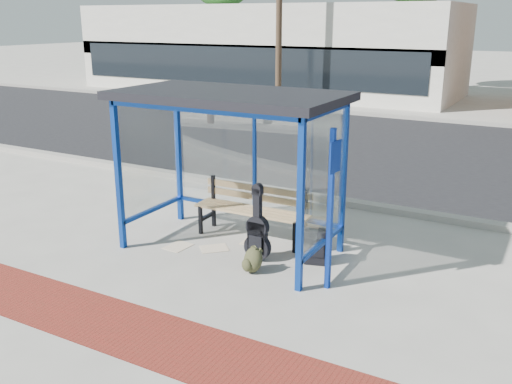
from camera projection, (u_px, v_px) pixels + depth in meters
The scene contains 16 objects.
ground at pixel (231, 249), 8.80m from camera, with size 120.00×120.00×0.00m, color #B2ADA0.
brick_paver_strip at pixel (114, 325), 6.63m from camera, with size 60.00×1.00×0.01m, color maroon.
curb_near at pixel (308, 196), 11.21m from camera, with size 60.00×0.25×0.12m, color gray.
street_asphalt at pixel (385, 149), 15.48m from camera, with size 60.00×10.00×0.00m, color black.
curb_far at pixel (428, 119), 19.73m from camera, with size 60.00×0.25×0.12m, color gray.
far_sidewalk at pixel (440, 113), 21.33m from camera, with size 60.00×4.00×0.01m, color #B2ADA0.
bus_shelter at pixel (232, 115), 8.25m from camera, with size 3.30×1.80×2.42m.
storefront_white at pixel (266, 49), 27.42m from camera, with size 18.00×6.04×4.00m.
bench at pixel (254, 207), 9.14m from camera, with size 1.91×0.51×0.90m.
guitar_bag at pixel (258, 234), 8.30m from camera, with size 0.40×0.12×1.10m.
suitcase at pixel (316, 247), 8.22m from camera, with size 0.36×0.29×0.56m.
backpack at pixel (252, 261), 7.95m from camera, with size 0.37×0.35×0.37m.
sign_post at pixel (331, 201), 7.19m from camera, with size 0.10×0.27×2.14m.
newspaper_a at pixel (178, 246), 8.89m from camera, with size 0.41×0.32×0.01m, color white.
newspaper_b at pixel (214, 248), 8.82m from camera, with size 0.42×0.33×0.01m, color white.
newspaper_c at pixel (255, 243), 9.04m from camera, with size 0.41×0.32×0.01m, color white.
Camera 1 is at (4.30, -6.94, 3.42)m, focal length 40.00 mm.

